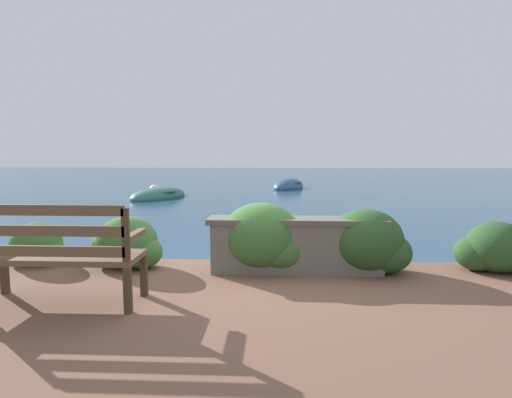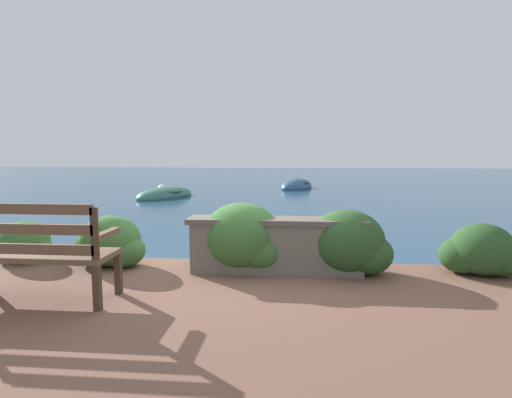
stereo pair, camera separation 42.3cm
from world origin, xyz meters
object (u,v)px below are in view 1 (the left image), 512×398
at_px(rowboat_nearest, 159,196).
at_px(rowboat_mid, 288,187).
at_px(mooring_buoy, 155,190).
at_px(park_bench, 57,252).

relative_size(rowboat_nearest, rowboat_mid, 1.08).
height_order(rowboat_nearest, rowboat_mid, rowboat_mid).
bearing_deg(mooring_buoy, park_bench, -76.82).
relative_size(rowboat_mid, mooring_buoy, 5.43).
relative_size(park_bench, mooring_buoy, 2.85).
height_order(park_bench, rowboat_mid, park_bench).
height_order(park_bench, rowboat_nearest, park_bench).
relative_size(park_bench, rowboat_mid, 0.52).
distance_m(park_bench, rowboat_nearest, 10.86).
height_order(rowboat_mid, mooring_buoy, rowboat_mid).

